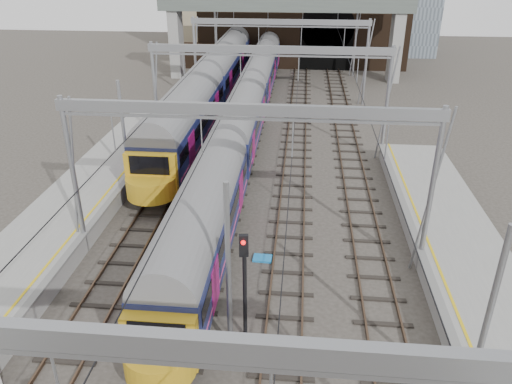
# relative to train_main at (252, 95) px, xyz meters

# --- Properties ---
(tracks) EXTENTS (14.40, 80.00, 0.22)m
(tracks) POSITION_rel_train_main_xyz_m (2.00, -14.69, -2.35)
(tracks) COLOR #4C3828
(tracks) RESTS_ON ground
(overhead_line) EXTENTS (16.80, 80.00, 8.00)m
(overhead_line) POSITION_rel_train_main_xyz_m (2.00, -8.20, 4.20)
(overhead_line) COLOR gray
(overhead_line) RESTS_ON ground
(retaining_wall) EXTENTS (28.00, 2.75, 9.00)m
(retaining_wall) POSITION_rel_train_main_xyz_m (3.40, 22.24, 1.97)
(retaining_wall) COLOR black
(retaining_wall) RESTS_ON ground
(overbridge) EXTENTS (28.00, 3.00, 9.25)m
(overbridge) POSITION_rel_train_main_xyz_m (2.00, 16.31, 4.90)
(overbridge) COLOR gray
(overbridge) RESTS_ON ground
(train_main) EXTENTS (2.60, 60.13, 4.54)m
(train_main) POSITION_rel_train_main_xyz_m (0.00, 0.00, 0.00)
(train_main) COLOR black
(train_main) RESTS_ON ground
(train_second) EXTENTS (3.06, 70.63, 5.17)m
(train_second) POSITION_rel_train_main_xyz_m (-4.00, 18.11, 0.28)
(train_second) COLOR black
(train_second) RESTS_ON ground
(signal_near_centre) EXTENTS (0.36, 0.46, 4.77)m
(signal_near_centre) POSITION_rel_train_main_xyz_m (2.50, -27.14, 0.65)
(signal_near_centre) COLOR black
(signal_near_centre) RESTS_ON ground
(equip_cover_b) EXTENTS (0.96, 0.70, 0.11)m
(equip_cover_b) POSITION_rel_train_main_xyz_m (2.72, -21.61, -2.31)
(equip_cover_b) COLOR #1B80CE
(equip_cover_b) RESTS_ON ground
(equip_cover_c) EXTENTS (0.91, 0.71, 0.10)m
(equip_cover_c) POSITION_rel_train_main_xyz_m (7.62, -27.76, -2.32)
(equip_cover_c) COLOR #1B80CE
(equip_cover_c) RESTS_ON ground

